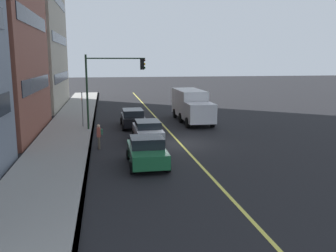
{
  "coord_description": "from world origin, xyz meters",
  "views": [
    {
      "loc": [
        -23.75,
        5.07,
        5.66
      ],
      "look_at": [
        -2.32,
        1.24,
        1.67
      ],
      "focal_mm": 38.43,
      "sensor_mm": 36.0,
      "label": 1
    }
  ],
  "objects_px": {
    "car_green": "(147,151)",
    "car_black": "(133,118)",
    "street_sign_post": "(82,107)",
    "truck_white": "(191,105)",
    "pedestrian_with_backpack": "(99,135)",
    "traffic_light_mast": "(109,79)",
    "car_silver": "(148,131)"
  },
  "relations": [
    {
      "from": "car_green",
      "to": "car_black",
      "type": "relative_size",
      "value": 0.88
    },
    {
      "from": "car_black",
      "to": "street_sign_post",
      "type": "bearing_deg",
      "value": 87.25
    },
    {
      "from": "car_black",
      "to": "car_green",
      "type": "bearing_deg",
      "value": 179.12
    },
    {
      "from": "car_green",
      "to": "street_sign_post",
      "type": "xyz_separation_m",
      "value": [
        11.9,
        4.03,
        1.01
      ]
    },
    {
      "from": "truck_white",
      "to": "street_sign_post",
      "type": "distance_m",
      "value": 9.96
    },
    {
      "from": "street_sign_post",
      "to": "car_green",
      "type": "bearing_deg",
      "value": -161.29
    },
    {
      "from": "truck_white",
      "to": "pedestrian_with_backpack",
      "type": "bearing_deg",
      "value": 138.12
    },
    {
      "from": "pedestrian_with_backpack",
      "to": "street_sign_post",
      "type": "relative_size",
      "value": 0.53
    },
    {
      "from": "car_black",
      "to": "street_sign_post",
      "type": "relative_size",
      "value": 1.52
    },
    {
      "from": "pedestrian_with_backpack",
      "to": "street_sign_post",
      "type": "height_order",
      "value": "street_sign_post"
    },
    {
      "from": "car_green",
      "to": "truck_white",
      "type": "distance_m",
      "value": 14.78
    },
    {
      "from": "car_green",
      "to": "traffic_light_mast",
      "type": "bearing_deg",
      "value": 9.38
    },
    {
      "from": "car_green",
      "to": "traffic_light_mast",
      "type": "xyz_separation_m",
      "value": [
        10.57,
        1.75,
        3.43
      ]
    },
    {
      "from": "car_green",
      "to": "street_sign_post",
      "type": "relative_size",
      "value": 1.34
    },
    {
      "from": "truck_white",
      "to": "car_green",
      "type": "bearing_deg",
      "value": 156.92
    },
    {
      "from": "car_black",
      "to": "pedestrian_with_backpack",
      "type": "distance_m",
      "value": 7.96
    },
    {
      "from": "pedestrian_with_backpack",
      "to": "traffic_light_mast",
      "type": "height_order",
      "value": "traffic_light_mast"
    },
    {
      "from": "car_green",
      "to": "traffic_light_mast",
      "type": "relative_size",
      "value": 0.67
    },
    {
      "from": "car_silver",
      "to": "street_sign_post",
      "type": "distance_m",
      "value": 7.86
    },
    {
      "from": "pedestrian_with_backpack",
      "to": "car_green",
      "type": "bearing_deg",
      "value": -148.47
    },
    {
      "from": "car_green",
      "to": "pedestrian_with_backpack",
      "type": "relative_size",
      "value": 2.54
    },
    {
      "from": "car_green",
      "to": "traffic_light_mast",
      "type": "height_order",
      "value": "traffic_light_mast"
    },
    {
      "from": "pedestrian_with_backpack",
      "to": "truck_white",
      "type": "bearing_deg",
      "value": -41.88
    },
    {
      "from": "traffic_light_mast",
      "to": "car_green",
      "type": "bearing_deg",
      "value": -170.62
    },
    {
      "from": "traffic_light_mast",
      "to": "street_sign_post",
      "type": "xyz_separation_m",
      "value": [
        1.33,
        2.28,
        -2.42
      ]
    },
    {
      "from": "car_green",
      "to": "truck_white",
      "type": "bearing_deg",
      "value": -23.08
    },
    {
      "from": "car_green",
      "to": "truck_white",
      "type": "xyz_separation_m",
      "value": [
        13.58,
        -5.79,
        0.77
      ]
    },
    {
      "from": "car_green",
      "to": "car_silver",
      "type": "height_order",
      "value": "car_green"
    },
    {
      "from": "truck_white",
      "to": "traffic_light_mast",
      "type": "relative_size",
      "value": 1.33
    },
    {
      "from": "car_silver",
      "to": "pedestrian_with_backpack",
      "type": "bearing_deg",
      "value": 114.11
    },
    {
      "from": "car_black",
      "to": "street_sign_post",
      "type": "height_order",
      "value": "street_sign_post"
    },
    {
      "from": "car_silver",
      "to": "traffic_light_mast",
      "type": "bearing_deg",
      "value": 27.13
    }
  ]
}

